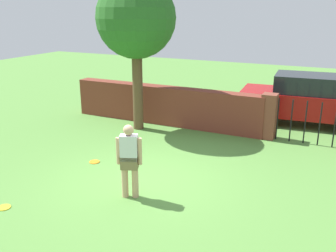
# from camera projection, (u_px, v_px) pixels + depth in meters

# --- Properties ---
(ground_plane) EXTENTS (40.00, 40.00, 0.00)m
(ground_plane) POSITION_uv_depth(u_px,v_px,m) (143.00, 180.00, 8.93)
(ground_plane) COLOR #568C3D
(brick_wall) EXTENTS (6.85, 0.50, 1.31)m
(brick_wall) POSITION_uv_depth(u_px,v_px,m) (165.00, 105.00, 13.03)
(brick_wall) COLOR brown
(brick_wall) RESTS_ON ground
(tree) EXTENTS (2.49, 2.49, 4.81)m
(tree) POSITION_uv_depth(u_px,v_px,m) (136.00, 19.00, 11.63)
(tree) COLOR brown
(tree) RESTS_ON ground
(person) EXTENTS (0.51, 0.34, 1.62)m
(person) POSITION_uv_depth(u_px,v_px,m) (129.00, 158.00, 7.87)
(person) COLOR tan
(person) RESTS_ON ground
(fence_gate) EXTENTS (2.99, 0.44, 1.40)m
(fence_gate) POSITION_uv_depth(u_px,v_px,m) (313.00, 122.00, 11.03)
(fence_gate) COLOR brown
(fence_gate) RESTS_ON ground
(car) EXTENTS (4.32, 2.19, 1.72)m
(car) POSITION_uv_depth(u_px,v_px,m) (304.00, 99.00, 12.96)
(car) COLOR #A51111
(car) RESTS_ON ground
(frisbee_orange) EXTENTS (0.27, 0.27, 0.02)m
(frisbee_orange) POSITION_uv_depth(u_px,v_px,m) (94.00, 162.00, 9.93)
(frisbee_orange) COLOR orange
(frisbee_orange) RESTS_ON ground
(frisbee_yellow) EXTENTS (0.27, 0.27, 0.02)m
(frisbee_yellow) POSITION_uv_depth(u_px,v_px,m) (4.00, 207.00, 7.69)
(frisbee_yellow) COLOR yellow
(frisbee_yellow) RESTS_ON ground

